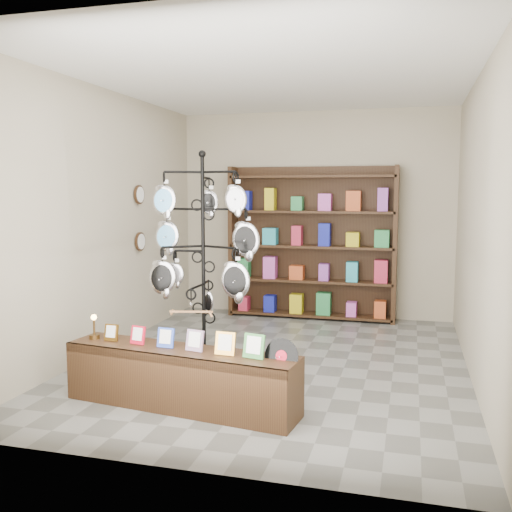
{
  "coord_description": "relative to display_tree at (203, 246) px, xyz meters",
  "views": [
    {
      "loc": [
        1.39,
        -5.84,
        1.84
      ],
      "look_at": [
        0.06,
        -1.0,
        1.27
      ],
      "focal_mm": 40.0,
      "sensor_mm": 36.0,
      "label": 1
    }
  ],
  "objects": [
    {
      "name": "ground",
      "position": [
        0.61,
        0.53,
        -1.3
      ],
      "size": [
        5.0,
        5.0,
        0.0
      ],
      "primitive_type": "plane",
      "color": "slate",
      "rests_on": "ground"
    },
    {
      "name": "room_envelope",
      "position": [
        0.61,
        0.53,
        0.56
      ],
      "size": [
        5.0,
        5.0,
        5.0
      ],
      "color": "#ABA089",
      "rests_on": "ground"
    },
    {
      "name": "display_tree",
      "position": [
        0.0,
        0.0,
        0.0
      ],
      "size": [
        1.14,
        1.06,
        2.24
      ],
      "rotation": [
        0.0,
        0.0,
        0.14
      ],
      "color": "black",
      "rests_on": "ground"
    },
    {
      "name": "front_shelf",
      "position": [
        0.14,
        -0.94,
        -1.04
      ],
      "size": [
        2.11,
        0.69,
        0.73
      ],
      "rotation": [
        0.0,
        0.0,
        -0.13
      ],
      "color": "black",
      "rests_on": "ground"
    },
    {
      "name": "back_shelving",
      "position": [
        0.61,
        2.83,
        -0.27
      ],
      "size": [
        2.42,
        0.36,
        2.2
      ],
      "color": "black",
      "rests_on": "ground"
    },
    {
      "name": "wall_clocks",
      "position": [
        -1.36,
        1.33,
        0.2
      ],
      "size": [
        0.03,
        0.24,
        0.84
      ],
      "color": "black",
      "rests_on": "ground"
    }
  ]
}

